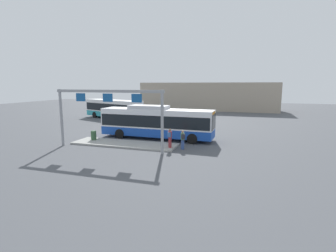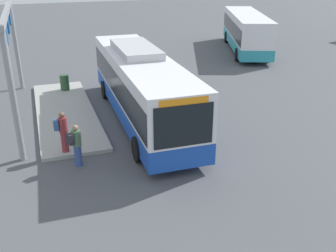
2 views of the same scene
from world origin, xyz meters
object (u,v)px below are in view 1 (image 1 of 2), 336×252
bus_main (157,121)px  person_waiting_near (170,138)px  trash_bin (94,135)px  person_boarding (183,139)px  bus_background_left (113,108)px

bus_main → person_waiting_near: bus_main is taller
person_waiting_near → trash_bin: (-8.18, 0.82, -0.44)m
person_boarding → person_waiting_near: bearing=83.8°
bus_background_left → person_boarding: (15.91, -16.32, -0.89)m
person_waiting_near → trash_bin: size_ratio=1.86×
bus_main → person_waiting_near: size_ratio=7.11×
bus_main → bus_background_left: size_ratio=1.03×
person_boarding → trash_bin: (-9.24, 0.44, -0.28)m
person_waiting_near → trash_bin: bearing=83.0°
person_boarding → person_waiting_near: size_ratio=1.00×
person_waiting_near → bus_background_left: bearing=40.3°
bus_background_left → trash_bin: 17.26m
bus_background_left → person_boarding: bearing=-24.7°
trash_bin → person_waiting_near: bearing=-5.7°
bus_main → bus_background_left: bearing=135.3°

